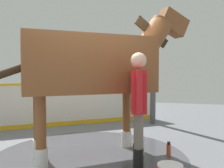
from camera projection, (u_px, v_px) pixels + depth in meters
The scene contains 7 objects.
ground_plane at pixel (82, 159), 4.10m from camera, with size 16.00×16.00×0.02m, color slate.
wet_patch at pixel (89, 156), 4.22m from camera, with size 3.42×3.42×0.00m, color #4C4C54.
barrier_wall at pixel (63, 106), 6.60m from camera, with size 3.41×4.54×1.20m.
roof_post_near at pixel (153, 74), 6.85m from camera, with size 0.16×0.16×2.85m, color #4C4C51.
horse at pixel (96, 66), 4.18m from camera, with size 2.36×2.99×2.72m.
handler at pixel (138, 101), 3.61m from camera, with size 0.69×0.32×1.77m.
bottle_spray at pixel (169, 150), 4.21m from camera, with size 0.08×0.08×0.25m.
Camera 1 is at (3.75, 1.56, 1.48)m, focal length 38.43 mm.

